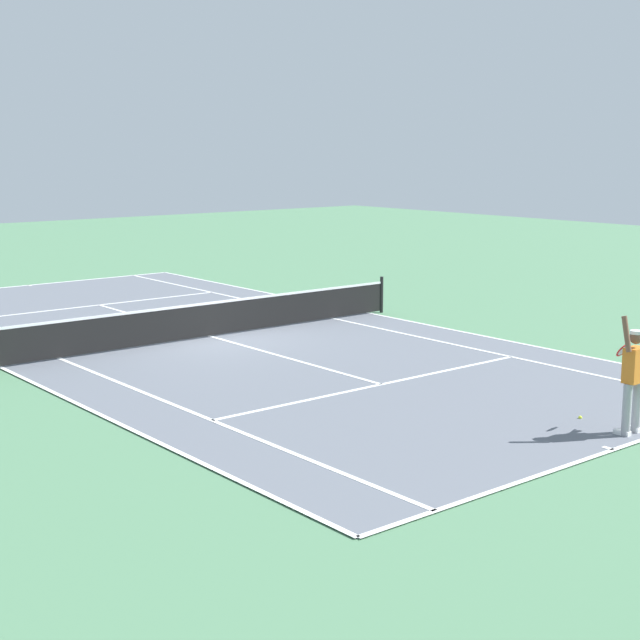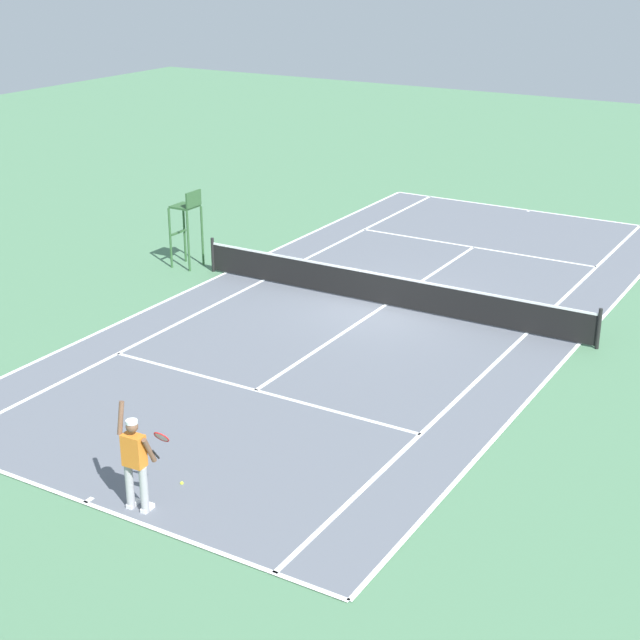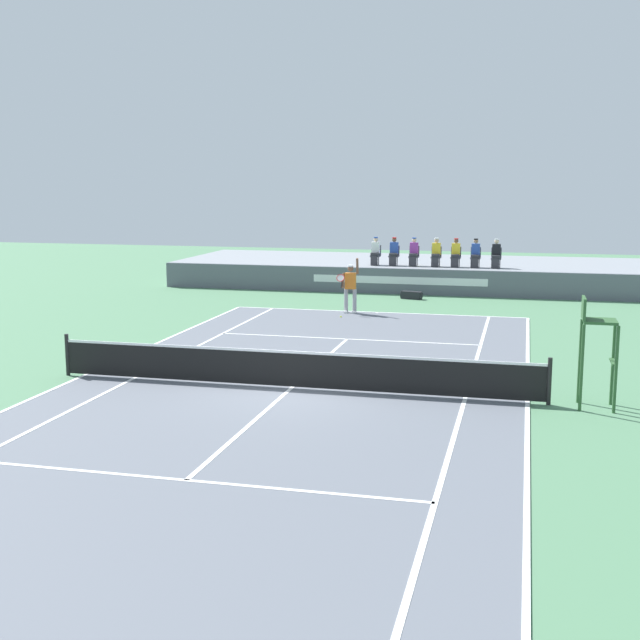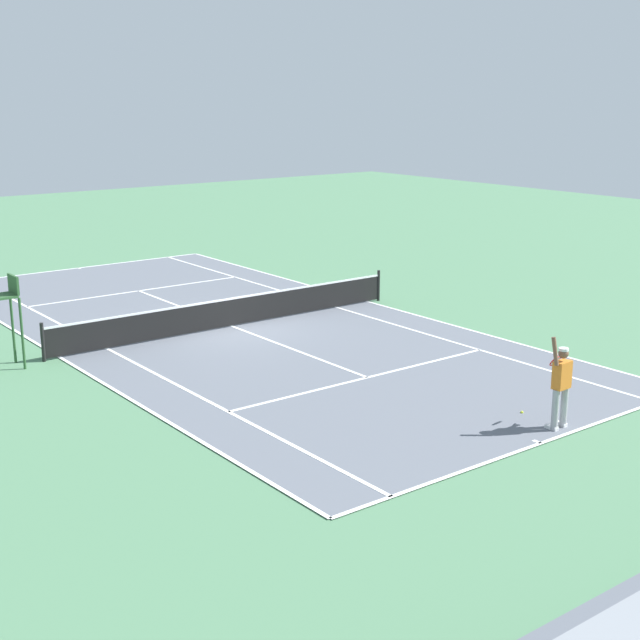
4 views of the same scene
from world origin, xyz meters
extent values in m
plane|color=#4C7A56|center=(0.00, 0.00, 0.00)|extent=(80.00, 80.00, 0.00)
cube|color=slate|center=(0.00, 0.00, 0.01)|extent=(10.98, 23.78, 0.02)
cube|color=white|center=(0.00, 11.89, 0.02)|extent=(10.98, 0.10, 0.01)
cube|color=white|center=(0.00, -11.89, 0.02)|extent=(10.98, 0.10, 0.01)
cube|color=white|center=(-5.49, 0.00, 0.02)|extent=(0.10, 23.78, 0.01)
cube|color=white|center=(5.49, 0.00, 0.02)|extent=(0.10, 23.78, 0.01)
cube|color=white|center=(-4.11, 0.00, 0.02)|extent=(0.10, 23.78, 0.01)
cube|color=white|center=(4.11, 0.00, 0.02)|extent=(0.10, 23.78, 0.01)
cube|color=white|center=(0.00, 6.40, 0.02)|extent=(8.22, 0.10, 0.01)
cube|color=white|center=(0.00, -6.40, 0.02)|extent=(8.22, 0.10, 0.01)
cube|color=white|center=(0.00, 0.00, 0.02)|extent=(0.10, 12.80, 0.01)
cube|color=white|center=(0.00, 11.79, 0.02)|extent=(0.10, 0.20, 0.01)
cube|color=white|center=(0.00, -11.79, 0.02)|extent=(0.10, 0.20, 0.01)
cylinder|color=black|center=(-5.94, 0.00, 0.54)|extent=(0.10, 0.10, 1.07)
cylinder|color=black|center=(5.94, 0.00, 0.54)|extent=(0.10, 0.10, 1.07)
cube|color=black|center=(0.00, 0.00, 0.48)|extent=(11.78, 0.02, 0.84)
cube|color=white|center=(0.00, 0.00, 0.90)|extent=(11.78, 0.03, 0.06)
cylinder|color=#9E9EA3|center=(-0.82, 11.57, 0.46)|extent=(0.15, 0.15, 0.92)
cylinder|color=#9E9EA3|center=(-1.14, 11.55, 0.46)|extent=(0.15, 0.15, 0.92)
cube|color=white|center=(-0.82, 11.51, 0.05)|extent=(0.13, 0.29, 0.10)
cube|color=white|center=(-1.14, 11.49, 0.05)|extent=(0.13, 0.29, 0.10)
cube|color=orange|center=(-0.98, 11.56, 1.22)|extent=(0.41, 0.26, 0.60)
sphere|color=brown|center=(-0.98, 11.56, 1.69)|extent=(0.22, 0.22, 0.22)
cylinder|color=white|center=(-0.98, 11.56, 1.78)|extent=(0.21, 0.21, 0.06)
cylinder|color=brown|center=(-0.72, 11.54, 1.78)|extent=(0.10, 0.22, 0.61)
cylinder|color=brown|center=(-1.24, 11.45, 1.24)|extent=(0.11, 0.33, 0.56)
cylinder|color=black|center=(-1.27, 11.33, 1.11)|extent=(0.05, 0.19, 0.25)
torus|color=red|center=(-1.27, 11.15, 1.37)|extent=(0.31, 0.21, 0.26)
cylinder|color=silver|center=(-1.27, 11.15, 1.37)|extent=(0.28, 0.17, 0.22)
sphere|color=#D1E533|center=(-1.10, 10.47, 0.03)|extent=(0.07, 0.07, 0.07)
cylinder|color=#2D562D|center=(6.59, 0.35, 0.95)|extent=(0.07, 0.07, 1.90)
cylinder|color=#2D562D|center=(6.59, -0.35, 0.95)|extent=(0.07, 0.07, 1.90)
cube|color=#2D562D|center=(6.94, 0.00, 1.93)|extent=(0.70, 0.70, 0.06)
cube|color=#2D562D|center=(6.59, 0.00, 2.20)|extent=(0.06, 0.70, 0.48)
camera|label=1|loc=(12.86, 20.18, 4.81)|focal=52.99mm
camera|label=2|loc=(-11.44, 22.77, 9.54)|focal=54.63mm
camera|label=3|loc=(5.32, -18.70, 4.95)|focal=46.93mm
camera|label=4|loc=(14.00, 22.72, 7.00)|focal=50.15mm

